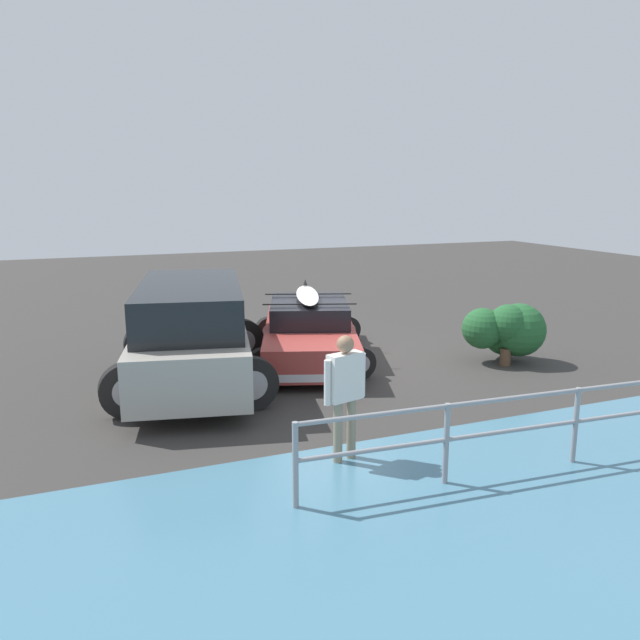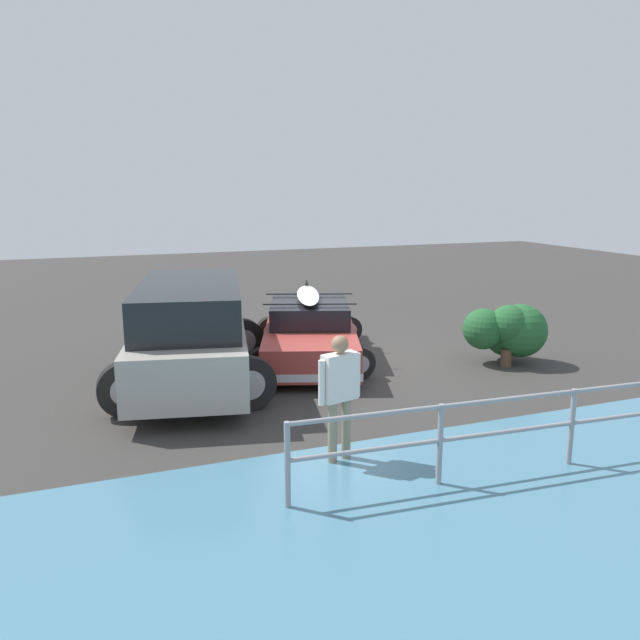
{
  "view_description": "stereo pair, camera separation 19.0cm",
  "coord_description": "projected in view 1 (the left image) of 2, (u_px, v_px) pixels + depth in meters",
  "views": [
    {
      "loc": [
        5.01,
        11.66,
        3.51
      ],
      "look_at": [
        0.61,
        0.58,
        0.95
      ],
      "focal_mm": 35.0,
      "sensor_mm": 36.0,
      "label": 1
    },
    {
      "loc": [
        4.83,
        11.73,
        3.51
      ],
      "look_at": [
        0.61,
        0.58,
        0.95
      ],
      "focal_mm": 35.0,
      "sensor_mm": 36.0,
      "label": 2
    }
  ],
  "objects": [
    {
      "name": "railing_fence",
      "position": [
        577.0,
        413.0,
        7.97
      ],
      "size": [
        7.55,
        0.51,
        1.01
      ],
      "color": "gray",
      "rests_on": "ground"
    },
    {
      "name": "bush_near_left",
      "position": [
        507.0,
        330.0,
        12.59
      ],
      "size": [
        1.66,
        1.27,
        1.22
      ],
      "color": "brown",
      "rests_on": "ground"
    },
    {
      "name": "person_bystander",
      "position": [
        345.0,
        386.0,
        7.97
      ],
      "size": [
        0.63,
        0.31,
        1.68
      ],
      "color": "gray",
      "rests_on": "ground"
    },
    {
      "name": "suv_car",
      "position": [
        192.0,
        333.0,
        11.04
      ],
      "size": [
        3.32,
        5.15,
        1.86
      ],
      "color": "#9E998E",
      "rests_on": "ground"
    },
    {
      "name": "sedan_car",
      "position": [
        309.0,
        331.0,
        12.86
      ],
      "size": [
        3.23,
        4.84,
        1.48
      ],
      "color": "#9E3833",
      "rests_on": "ground"
    },
    {
      "name": "ground_plane",
      "position": [
        337.0,
        357.0,
        13.14
      ],
      "size": [
        44.0,
        44.0,
        0.02
      ],
      "primitive_type": "cube",
      "color": "#383533",
      "rests_on": "ground"
    }
  ]
}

